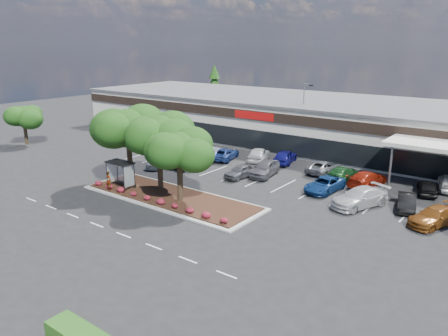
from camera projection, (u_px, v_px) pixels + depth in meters
The scene contains 30 objects.
ground at pixel (155, 216), 36.12m from camera, with size 160.00×160.00×0.00m, color black.
retail_store at pixel (329, 122), 61.22m from camera, with size 80.40×25.20×6.25m.
landscape_island at pixel (171, 197), 40.31m from camera, with size 18.00×6.00×0.26m.
lane_markings at pixel (228, 185), 44.19m from camera, with size 33.12×20.06×0.01m.
shrub_row at pixel (154, 199), 38.59m from camera, with size 17.00×0.80×0.50m, color maroon, non-canonical shape.
bus_shelter at pixel (121, 167), 42.10m from camera, with size 2.75×1.55×2.59m.
island_tree_west at pixel (129, 144), 43.05m from camera, with size 7.20×7.20×7.89m, color #1B3D10, non-canonical shape.
island_tree_mid at pixel (159, 151), 41.64m from camera, with size 6.60×6.60×7.32m, color #1B3D10, non-canonical shape.
island_tree_east at pixel (180, 165), 38.28m from camera, with size 5.80×5.80×6.50m, color #1B3D10, non-canonical shape.
tree_west_far at pixel (25, 125), 61.21m from camera, with size 4.80×4.80×5.61m, color #1B3D10, non-canonical shape.
conifer_north_west at pixel (215, 89), 87.43m from camera, with size 4.40×4.40×10.00m, color #1B3D10.
person_waiting at pixel (109, 181), 41.70m from camera, with size 0.67×0.44×1.83m, color #594C47.
light_pole at pixel (303, 122), 57.07m from camera, with size 1.43×0.50×8.92m.
car_0 at pixel (159, 161), 50.71m from camera, with size 1.89×4.64×1.35m, color silver.
car_1 at pixel (183, 158), 51.41m from camera, with size 1.72×4.92×1.62m, color #703103.
car_2 at pixel (194, 159), 50.77m from camera, with size 1.82×5.21×1.72m, color black.
car_3 at pixel (241, 171), 46.39m from camera, with size 1.66×4.13×1.41m, color #4D4E53.
car_4 at pixel (265, 168), 46.99m from camera, with size 2.01×4.99×1.70m, color #515258.
car_5 at pixel (324, 185), 42.04m from camera, with size 2.31×5.01×1.39m, color navy.
car_6 at pixel (360, 198), 38.11m from camera, with size 2.31×5.68×1.65m, color silver.
car_7 at pixel (407, 202), 37.42m from camera, with size 1.44×4.12×1.36m, color black.
car_8 at pixel (435, 216), 34.22m from camera, with size 2.03×4.98×1.45m, color brown.
car_9 at pixel (210, 151), 55.10m from camera, with size 1.49×4.28×1.41m, color silver.
car_10 at pixel (225, 154), 53.74m from camera, with size 2.32×5.03×1.40m, color navy.
car_11 at pixel (259, 154), 52.86m from camera, with size 2.02×5.02×1.71m, color silver.
car_12 at pixel (285, 156), 52.00m from camera, with size 1.95×4.84×1.65m, color navy.
car_13 at pixel (324, 167), 48.00m from camera, with size 2.33×5.05×1.40m, color slate.
car_14 at pixel (342, 174), 45.48m from camera, with size 2.04×5.03×1.46m, color #16451D.
car_15 at pixel (367, 179), 43.66m from camera, with size 2.12×5.20×1.51m, color maroon.
car_16 at pixel (428, 187), 41.27m from camera, with size 1.66×4.12×1.40m, color black.
Camera 1 is at (24.86, -23.36, 13.77)m, focal length 35.00 mm.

